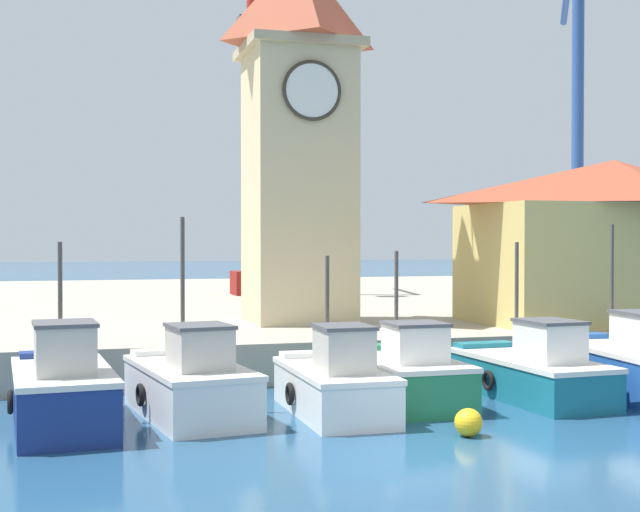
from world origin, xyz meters
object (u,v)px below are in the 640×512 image
object	(u,v)px
clock_tower	(299,126)
port_crane_near	(253,179)
warehouse_right	(614,239)
fishing_boat_mid_right	(626,366)
port_crane_far	(577,148)
fishing_boat_far_left	(63,391)
fishing_boat_left_outer	(190,384)
fishing_boat_center	(531,371)
fishing_boat_left_inner	(335,384)
mooring_buoy	(468,422)
fishing_boat_mid_left	(405,375)

from	to	relation	value
clock_tower	port_crane_near	distance (m)	15.40
clock_tower	warehouse_right	size ratio (longest dim) A/B	1.41
fishing_boat_mid_right	port_crane_far	xyz separation A→B (m)	(9.50, 17.69, 7.55)
fishing_boat_far_left	clock_tower	distance (m)	14.42
clock_tower	port_crane_near	xyz separation A→B (m)	(1.48, 15.31, -0.76)
fishing_boat_left_outer	port_crane_near	size ratio (longest dim) A/B	0.31
fishing_boat_center	fishing_boat_left_inner	bearing A→B (deg)	-173.18
fishing_boat_left_inner	fishing_boat_mid_right	size ratio (longest dim) A/B	0.84
clock_tower	mooring_buoy	size ratio (longest dim) A/B	24.80
fishing_boat_mid_right	clock_tower	world-z (taller)	clock_tower
port_crane_far	fishing_boat_left_outer	bearing A→B (deg)	-139.75
fishing_boat_mid_right	clock_tower	distance (m)	13.54
fishing_boat_far_left	port_crane_far	bearing A→B (deg)	37.49
fishing_boat_left_inner	clock_tower	xyz separation A→B (m)	(1.73, 10.12, 7.15)
port_crane_near	port_crane_far	xyz separation A→B (m)	(14.13, -7.40, 1.21)
fishing_boat_mid_right	port_crane_near	bearing A→B (deg)	100.46
fishing_boat_center	fishing_boat_far_left	bearing A→B (deg)	-177.57
fishing_boat_far_left	fishing_boat_mid_right	distance (m)	13.79
fishing_boat_mid_right	warehouse_right	world-z (taller)	warehouse_right
port_crane_near	fishing_boat_center	bearing A→B (deg)	-85.12
warehouse_right	mooring_buoy	world-z (taller)	warehouse_right
fishing_boat_left_outer	port_crane_near	xyz separation A→B (m)	(6.40, 24.79, 6.36)
clock_tower	port_crane_far	xyz separation A→B (m)	(15.61, 7.90, 0.45)
port_crane_near	port_crane_far	bearing A→B (deg)	-27.65
clock_tower	mooring_buoy	bearing A→B (deg)	-88.95
fishing_boat_left_inner	mooring_buoy	world-z (taller)	fishing_boat_left_inner
clock_tower	port_crane_far	bearing A→B (deg)	26.85
fishing_boat_far_left	fishing_boat_left_inner	world-z (taller)	fishing_boat_far_left
port_crane_near	fishing_boat_mid_right	bearing A→B (deg)	-79.54
fishing_boat_far_left	port_crane_far	xyz separation A→B (m)	(23.29, 17.86, 7.52)
fishing_boat_far_left	clock_tower	world-z (taller)	clock_tower
port_crane_near	clock_tower	bearing A→B (deg)	-95.52
fishing_boat_center	fishing_boat_mid_right	distance (m)	2.54
fishing_boat_far_left	warehouse_right	size ratio (longest dim) A/B	0.48
fishing_boat_left_inner	fishing_boat_mid_left	world-z (taller)	fishing_boat_mid_left
fishing_boat_mid_left	fishing_boat_center	distance (m)	3.35
fishing_boat_center	mooring_buoy	world-z (taller)	fishing_boat_center
port_crane_near	fishing_boat_left_outer	bearing A→B (deg)	-104.49
fishing_boat_center	mooring_buoy	size ratio (longest dim) A/B	9.00
mooring_buoy	fishing_boat_far_left	bearing A→B (deg)	159.13
port_crane_near	warehouse_right	bearing A→B (deg)	-63.43
fishing_boat_left_outer	fishing_boat_mid_right	bearing A→B (deg)	-1.57
mooring_buoy	warehouse_right	bearing A→B (deg)	45.02
fishing_boat_left_outer	fishing_boat_left_inner	xyz separation A→B (m)	(3.19, -0.64, -0.04)
fishing_boat_mid_left	fishing_boat_left_inner	bearing A→B (deg)	-159.53
port_crane_far	mooring_buoy	bearing A→B (deg)	-126.36
fishing_boat_left_inner	clock_tower	world-z (taller)	clock_tower
fishing_boat_far_left	fishing_boat_mid_left	world-z (taller)	fishing_boat_far_left
port_crane_far	fishing_boat_far_left	bearing A→B (deg)	-142.51
fishing_boat_left_outer	clock_tower	size ratio (longest dim) A/B	0.34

